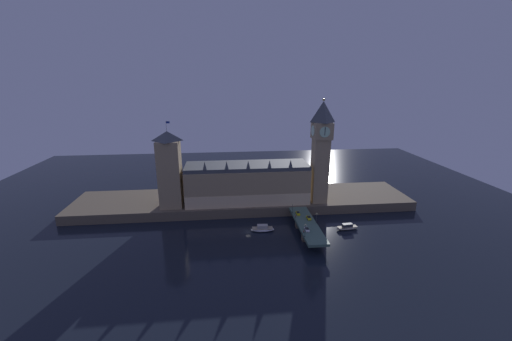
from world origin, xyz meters
The scene contains 16 objects.
ground_plane centered at (0.00, 0.00, 0.00)m, with size 400.00×400.00×0.00m, color black.
embankment centered at (0.00, 39.00, 2.98)m, with size 220.00×42.00×5.96m.
parliament_hall centered at (1.98, 32.41, 18.09)m, with size 77.28×24.16×29.24m.
clock_tower centered at (47.25, 26.21, 40.31)m, with size 11.61×11.72×65.10m.
victoria_tower centered at (-45.15, 28.07, 29.45)m, with size 13.41×13.41×52.79m.
bridge centered at (32.04, -5.00, 4.46)m, with size 10.68×46.00×6.00m.
car_northbound_lead centered at (29.69, 7.35, 6.70)m, with size 2.00×4.64×1.49m.
car_northbound_trail centered at (29.69, -13.32, 6.71)m, with size 2.09×4.47×1.50m.
car_southbound_trail centered at (34.39, 0.60, 6.67)m, with size 2.07×4.66×1.42m.
pedestrian_near_rail centered at (27.34, -15.90, 6.85)m, with size 0.38×0.38×1.62m.
pedestrian_far_rail centered at (27.34, 2.94, 6.91)m, with size 0.38×0.38×1.72m.
street_lamp_near centered at (26.94, -19.72, 10.43)m, with size 1.34×0.60×7.08m.
street_lamp_mid centered at (37.14, -5.00, 9.78)m, with size 1.34×0.60×6.03m.
street_lamp_far centered at (26.94, 9.72, 9.79)m, with size 1.34×0.60×6.05m.
boat_upstream centered at (8.08, 0.36, 1.31)m, with size 13.20×5.57×3.58m.
boat_downstream centered at (56.05, -2.64, 1.27)m, with size 13.12×5.14×3.49m.
Camera 1 is at (-11.50, -157.66, 82.11)m, focal length 22.00 mm.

